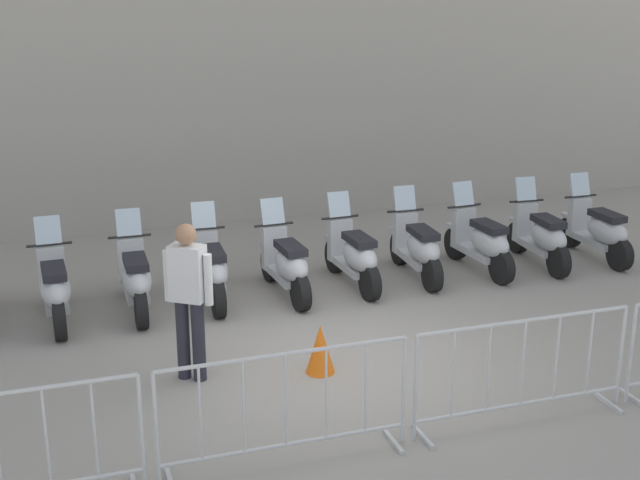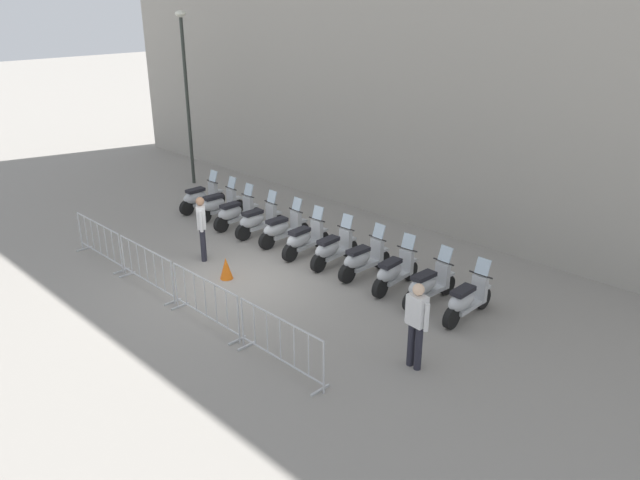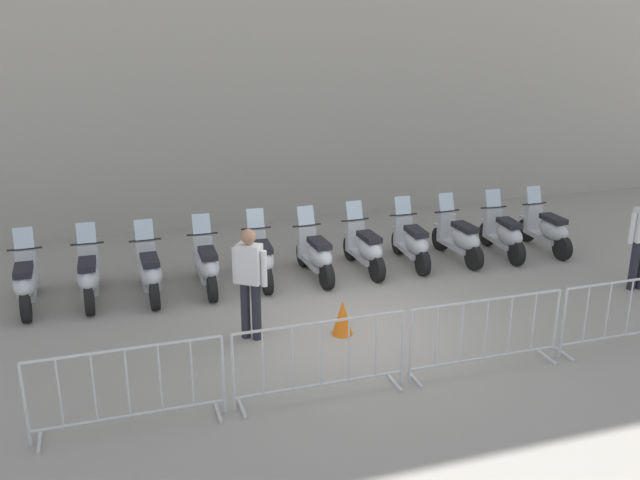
{
  "view_description": "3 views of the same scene",
  "coord_description": "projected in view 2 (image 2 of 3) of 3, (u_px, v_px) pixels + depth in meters",
  "views": [
    {
      "loc": [
        -3.23,
        -8.09,
        4.09
      ],
      "look_at": [
        0.48,
        2.03,
        0.81
      ],
      "focal_mm": 47.73,
      "sensor_mm": 36.0,
      "label": 1
    },
    {
      "loc": [
        10.6,
        -8.39,
        6.46
      ],
      "look_at": [
        1.15,
        1.67,
        0.89
      ],
      "focal_mm": 33.96,
      "sensor_mm": 36.0,
      "label": 2
    },
    {
      "loc": [
        -3.81,
        -9.16,
        4.73
      ],
      "look_at": [
        -0.04,
        1.68,
        0.92
      ],
      "focal_mm": 39.01,
      "sensor_mm": 36.0,
      "label": 3
    }
  ],
  "objects": [
    {
      "name": "motorcycle_10",
      "position": [
        466.0,
        300.0,
        12.88
      ],
      "size": [
        0.56,
        1.72,
        1.24
      ],
      "color": "black",
      "rests_on": "ground"
    },
    {
      "name": "motorcycle_0",
      "position": [
        200.0,
        198.0,
        19.44
      ],
      "size": [
        0.56,
        1.72,
        1.24
      ],
      "color": "black",
      "rests_on": "ground"
    },
    {
      "name": "motorcycle_2",
      "position": [
        235.0,
        213.0,
        18.05
      ],
      "size": [
        0.56,
        1.72,
        1.24
      ],
      "color": "black",
      "rests_on": "ground"
    },
    {
      "name": "motorcycle_4",
      "position": [
        282.0,
        229.0,
        16.82
      ],
      "size": [
        0.56,
        1.73,
        1.24
      ],
      "color": "black",
      "rests_on": "ground"
    },
    {
      "name": "motorcycle_3",
      "position": [
        258.0,
        221.0,
        17.44
      ],
      "size": [
        0.56,
        1.72,
        1.24
      ],
      "color": "black",
      "rests_on": "ground"
    },
    {
      "name": "ground_plane",
      "position": [
        239.0,
        280.0,
        14.82
      ],
      "size": [
        120.0,
        120.0,
        0.0
      ],
      "primitive_type": "plane",
      "color": "gray"
    },
    {
      "name": "motorcycle_5",
      "position": [
        304.0,
        239.0,
        16.1
      ],
      "size": [
        0.56,
        1.72,
        1.24
      ],
      "color": "black",
      "rests_on": "ground"
    },
    {
      "name": "motorcycle_8",
      "position": [
        394.0,
        272.0,
        14.2
      ],
      "size": [
        0.56,
        1.72,
        1.24
      ],
      "color": "black",
      "rests_on": "ground"
    },
    {
      "name": "street_lamp",
      "position": [
        186.0,
        84.0,
        21.22
      ],
      "size": [
        0.36,
        0.36,
        6.02
      ],
      "color": "#2D332D",
      "rests_on": "ground"
    },
    {
      "name": "motorcycle_9",
      "position": [
        428.0,
        285.0,
        13.54
      ],
      "size": [
        0.56,
        1.73,
        1.24
      ],
      "color": "black",
      "rests_on": "ground"
    },
    {
      "name": "barrier_segment_2",
      "position": [
        205.0,
        301.0,
        12.67
      ],
      "size": [
        2.27,
        0.5,
        1.07
      ],
      "color": "#B2B5B7",
      "rests_on": "ground"
    },
    {
      "name": "officer_mid_plaza",
      "position": [
        202.0,
        225.0,
        15.63
      ],
      "size": [
        0.46,
        0.39,
        1.73
      ],
      "color": "#23232D",
      "rests_on": "ground"
    },
    {
      "name": "motorcycle_6",
      "position": [
        333.0,
        249.0,
        15.49
      ],
      "size": [
        0.56,
        1.72,
        1.24
      ],
      "color": "black",
      "rests_on": "ground"
    },
    {
      "name": "motorcycle_1",
      "position": [
        218.0,
        205.0,
        18.78
      ],
      "size": [
        0.56,
        1.72,
        1.24
      ],
      "color": "black",
      "rests_on": "ground"
    },
    {
      "name": "officer_near_row_end",
      "position": [
        416.0,
        321.0,
        11.0
      ],
      "size": [
        0.55,
        0.26,
        1.73
      ],
      "color": "#23232D",
      "rests_on": "ground"
    },
    {
      "name": "barrier_segment_1",
      "position": [
        147.0,
        268.0,
        14.21
      ],
      "size": [
        2.27,
        0.5,
        1.07
      ],
      "color": "#B2B5B7",
      "rests_on": "ground"
    },
    {
      "name": "motorcycle_7",
      "position": [
        363.0,
        259.0,
        14.87
      ],
      "size": [
        0.56,
        1.73,
        1.24
      ],
      "color": "black",
      "rests_on": "ground"
    },
    {
      "name": "traffic_cone",
      "position": [
        226.0,
        268.0,
        14.82
      ],
      "size": [
        0.32,
        0.32,
        0.55
      ],
      "primitive_type": "cone",
      "color": "orange",
      "rests_on": "ground"
    },
    {
      "name": "barrier_segment_0",
      "position": [
        100.0,
        242.0,
        15.75
      ],
      "size": [
        2.27,
        0.5,
        1.07
      ],
      "color": "#B2B5B7",
      "rests_on": "ground"
    },
    {
      "name": "barrier_segment_3",
      "position": [
        280.0,
        343.0,
        11.13
      ],
      "size": [
        2.27,
        0.5,
        1.07
      ],
      "color": "#B2B5B7",
      "rests_on": "ground"
    }
  ]
}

